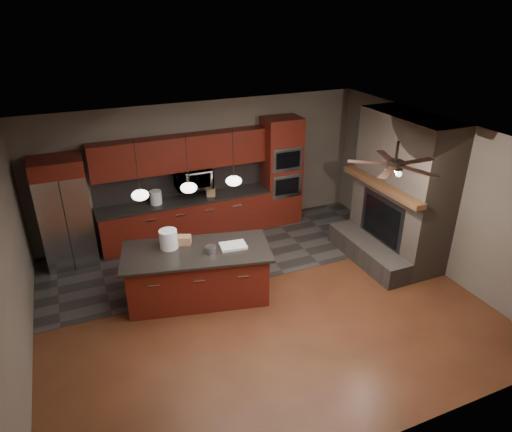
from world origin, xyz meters
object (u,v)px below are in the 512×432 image
paint_can (211,249)px  oven_tower (281,171)px  paint_tray (233,246)px  microwave (193,179)px  counter_bucket (156,197)px  white_bucket (168,239)px  kitchen_island (198,274)px  counter_box (211,191)px  refrigerator (65,213)px  cardboard_box (184,240)px

paint_can → oven_tower: bearing=44.1°
oven_tower → paint_tray: size_ratio=5.61×
microwave → counter_bucket: (-0.81, -0.05, -0.26)m
microwave → white_bucket: size_ratio=2.30×
kitchen_island → counter_box: 2.38m
white_bucket → counter_box: bearing=54.4°
refrigerator → white_bucket: refrigerator is taller
microwave → oven_tower: bearing=-1.7°
kitchen_island → oven_tower: bearing=52.6°
counter_bucket → counter_box: counter_bucket is taller
oven_tower → counter_box: 1.65m
paint_tray → cardboard_box: bearing=155.8°
paint_can → counter_box: counter_box is taller
cardboard_box → counter_bucket: bearing=115.0°
microwave → refrigerator: (-2.51, -0.13, -0.25)m
oven_tower → microwave: 1.98m
kitchen_island → counter_bucket: 2.25m
white_bucket → paint_can: 0.72m
kitchen_island → white_bucket: size_ratio=8.13×
cardboard_box → refrigerator: bearing=157.4°
paint_can → counter_bucket: 2.36m
counter_box → paint_tray: bearing=-78.3°
microwave → counter_box: microwave is taller
white_bucket → paint_tray: 1.06m
microwave → counter_box: size_ratio=3.74×
refrigerator → counter_bucket: refrigerator is taller
cardboard_box → counter_box: counter_box is taller
refrigerator → paint_can: size_ratio=11.91×
paint_tray → oven_tower: bearing=54.9°
paint_tray → counter_box: counter_box is taller
refrigerator → kitchen_island: bearing=-47.8°
refrigerator → kitchen_island: refrigerator is taller
microwave → paint_tray: (-0.02, -2.34, -0.36)m
cardboard_box → counter_bucket: 1.88m
paint_can → counter_bucket: counter_bucket is taller
microwave → paint_can: 2.43m
oven_tower → cardboard_box: size_ratio=10.40×
microwave → counter_box: 0.46m
refrigerator → cardboard_box: size_ratio=9.18×
paint_can → kitchen_island: bearing=140.8°
microwave → kitchen_island: 2.45m
oven_tower → paint_tray: oven_tower is taller
counter_box → paint_can: bearing=-87.7°
cardboard_box → white_bucket: bearing=-151.2°
refrigerator → counter_bucket: bearing=2.7°
refrigerator → cardboard_box: bearing=-45.4°
kitchen_island → counter_bucket: bearing=107.8°
refrigerator → paint_tray: bearing=-41.7°
paint_tray → counter_box: (0.35, 2.24, 0.06)m
oven_tower → counter_box: size_ratio=12.16×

